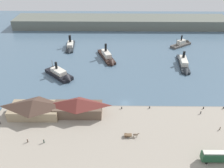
{
  "coord_description": "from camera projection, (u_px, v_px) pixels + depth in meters",
  "views": [
    {
      "loc": [
        -5.1,
        -86.12,
        65.08
      ],
      "look_at": [
        -6.4,
        13.49,
        2.0
      ],
      "focal_mm": 37.07,
      "sensor_mm": 36.0,
      "label": 1
    }
  ],
  "objects": [
    {
      "name": "pedestrian_standing_center",
      "position": [
        201.0,
        112.0,
        98.86
      ],
      "size": [
        0.37,
        0.37,
        1.52
      ],
      "color": "#232328",
      "rests_on": "quay_promenade"
    },
    {
      "name": "pedestrian_at_waters_edge",
      "position": [
        44.0,
        141.0,
        84.77
      ],
      "size": [
        0.44,
        0.44,
        1.79
      ],
      "color": "#3D4C42",
      "rests_on": "quay_promenade"
    },
    {
      "name": "quay_promenade",
      "position": [
        127.0,
        137.0,
        88.6
      ],
      "size": [
        110.0,
        36.0,
        1.2
      ],
      "primitive_type": "cube",
      "color": "#9E9384",
      "rests_on": "ground"
    },
    {
      "name": "ferry_departing_north",
      "position": [
        61.0,
        75.0,
        126.6
      ],
      "size": [
        18.75,
        18.44,
        9.86
      ],
      "color": "black",
      "rests_on": "ground"
    },
    {
      "name": "ferry_shed_customs_shed",
      "position": [
        34.0,
        107.0,
        96.7
      ],
      "size": [
        20.97,
        10.55,
        7.61
      ],
      "color": "#998466",
      "rests_on": "quay_promenade"
    },
    {
      "name": "ferry_approaching_east",
      "position": [
        108.0,
        58.0,
        145.03
      ],
      "size": [
        13.0,
        24.0,
        10.93
      ],
      "color": "black",
      "rests_on": "ground"
    },
    {
      "name": "mooring_post_center_east",
      "position": [
        204.0,
        108.0,
        101.95
      ],
      "size": [
        0.44,
        0.44,
        0.9
      ],
      "primitive_type": "cylinder",
      "color": "black",
      "rests_on": "quay_promenade"
    },
    {
      "name": "horse_cart",
      "position": [
        131.0,
        135.0,
        87.27
      ],
      "size": [
        5.7,
        1.44,
        1.87
      ],
      "color": "brown",
      "rests_on": "quay_promenade"
    },
    {
      "name": "seawall_edge",
      "position": [
        126.0,
        107.0,
        104.2
      ],
      "size": [
        110.0,
        0.8,
        1.0
      ],
      "primitive_type": "cube",
      "color": "gray",
      "rests_on": "ground"
    },
    {
      "name": "ground_plane",
      "position": [
        125.0,
        103.0,
        107.51
      ],
      "size": [
        320.0,
        320.0,
        0.0
      ],
      "primitive_type": "plane",
      "color": "slate"
    },
    {
      "name": "pedestrian_walking_west",
      "position": [
        28.0,
        141.0,
        85.03
      ],
      "size": [
        0.41,
        0.41,
        1.64
      ],
      "color": "#4C3D33",
      "rests_on": "quay_promenade"
    },
    {
      "name": "pedestrian_near_east_shed",
      "position": [
        0.0,
        122.0,
        93.46
      ],
      "size": [
        0.39,
        0.39,
        1.58
      ],
      "color": "#4C3D33",
      "rests_on": "quay_promenade"
    },
    {
      "name": "street_tram",
      "position": [
        218.0,
        156.0,
        76.76
      ],
      "size": [
        10.89,
        2.78,
        4.42
      ],
      "color": "#1E4C2D",
      "rests_on": "quay_promenade"
    },
    {
      "name": "mooring_post_east",
      "position": [
        122.0,
        108.0,
        101.95
      ],
      "size": [
        0.44,
        0.44,
        0.9
      ],
      "primitive_type": "cylinder",
      "color": "black",
      "rests_on": "quay_promenade"
    },
    {
      "name": "ferry_outer_harbor",
      "position": [
        70.0,
        47.0,
        159.58
      ],
      "size": [
        6.63,
        21.61,
        9.8
      ],
      "color": "#23282D",
      "rests_on": "ground"
    },
    {
      "name": "far_headland",
      "position": [
        121.0,
        22.0,
        198.3
      ],
      "size": [
        180.0,
        24.0,
        8.0
      ],
      "primitive_type": "cube",
      "color": "#60665B",
      "rests_on": "ground"
    },
    {
      "name": "mooring_post_west",
      "position": [
        150.0,
        107.0,
        102.17
      ],
      "size": [
        0.44,
        0.44,
        0.9
      ],
      "primitive_type": "cylinder",
      "color": "black",
      "rests_on": "quay_promenade"
    },
    {
      "name": "pedestrian_near_cart",
      "position": [
        220.0,
        128.0,
        90.63
      ],
      "size": [
        0.37,
        0.37,
        1.51
      ],
      "color": "#6B5B4C",
      "rests_on": "quay_promenade"
    },
    {
      "name": "ferry_mid_harbor",
      "position": [
        183.0,
        44.0,
        164.83
      ],
      "size": [
        17.49,
        14.3,
        9.32
      ],
      "color": "#514C47",
      "rests_on": "ground"
    },
    {
      "name": "ferry_near_quay",
      "position": [
        184.0,
        65.0,
        136.97
      ],
      "size": [
        6.97,
        25.84,
        9.35
      ],
      "color": "#23282D",
      "rests_on": "ground"
    },
    {
      "name": "mooring_post_center_west",
      "position": [
        224.0,
        108.0,
        101.97
      ],
      "size": [
        0.44,
        0.44,
        0.9
      ],
      "primitive_type": "cylinder",
      "color": "black",
      "rests_on": "quay_promenade"
    },
    {
      "name": "ferry_shed_west_terminal",
      "position": [
        78.0,
        106.0,
        96.91
      ],
      "size": [
        20.51,
        8.45,
        8.02
      ],
      "color": "brown",
      "rests_on": "quay_promenade"
    }
  ]
}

